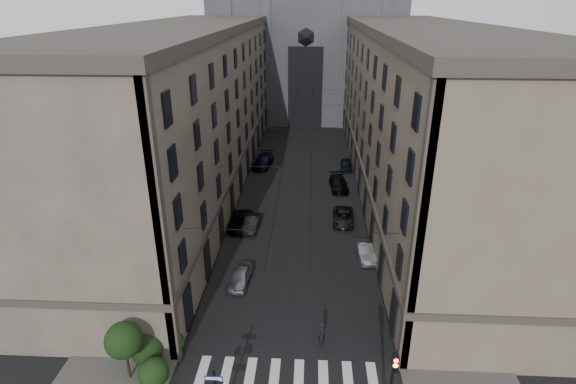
% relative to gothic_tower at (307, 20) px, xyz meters
% --- Properties ---
extents(sidewalk_left, '(7.00, 80.00, 0.15)m').
position_rel_gothic_tower_xyz_m(sidewalk_left, '(-10.50, -38.96, -17.72)').
color(sidewalk_left, '#383533').
rests_on(sidewalk_left, ground).
extents(sidewalk_right, '(7.00, 80.00, 0.15)m').
position_rel_gothic_tower_xyz_m(sidewalk_right, '(10.50, -38.96, -17.72)').
color(sidewalk_right, '#383533').
rests_on(sidewalk_right, ground).
extents(zebra_crossing, '(11.00, 3.20, 0.01)m').
position_rel_gothic_tower_xyz_m(zebra_crossing, '(0.00, -69.96, -17.79)').
color(zebra_crossing, beige).
rests_on(zebra_crossing, ground).
extents(building_left, '(13.60, 60.60, 18.85)m').
position_rel_gothic_tower_xyz_m(building_left, '(-13.44, -38.96, -8.45)').
color(building_left, '#4C433A').
rests_on(building_left, ground).
extents(building_right, '(13.60, 60.60, 18.85)m').
position_rel_gothic_tower_xyz_m(building_right, '(13.44, -38.96, -8.45)').
color(building_right, brown).
rests_on(building_right, ground).
extents(gothic_tower, '(35.00, 23.00, 58.00)m').
position_rel_gothic_tower_xyz_m(gothic_tower, '(0.00, 0.00, 0.00)').
color(gothic_tower, '#2D2D33').
rests_on(gothic_tower, ground).
extents(traffic_light_right, '(0.34, 0.50, 5.20)m').
position_rel_gothic_tower_xyz_m(traffic_light_right, '(5.60, -73.04, -14.51)').
color(traffic_light_right, black).
rests_on(traffic_light_right, ground).
extents(shrub_cluster, '(3.90, 4.40, 3.90)m').
position_rel_gothic_tower_xyz_m(shrub_cluster, '(-8.72, -69.95, -16.00)').
color(shrub_cluster, black).
rests_on(shrub_cluster, sidewalk_left).
extents(tram_wires, '(14.00, 60.00, 0.43)m').
position_rel_gothic_tower_xyz_m(tram_wires, '(0.00, -39.33, -10.55)').
color(tram_wires, black).
rests_on(tram_wires, ground).
extents(car_left_near, '(1.82, 3.87, 1.28)m').
position_rel_gothic_tower_xyz_m(car_left_near, '(-4.28, -60.19, -17.16)').
color(car_left_near, slate).
rests_on(car_left_near, ground).
extents(car_left_midnear, '(1.59, 4.04, 1.31)m').
position_rel_gothic_tower_xyz_m(car_left_midnear, '(-4.59, -50.78, -17.14)').
color(car_left_midnear, black).
rests_on(car_left_midnear, ground).
extents(car_left_midfar, '(2.17, 4.65, 1.29)m').
position_rel_gothic_tower_xyz_m(car_left_midfar, '(-5.81, -50.33, -17.15)').
color(car_left_midfar, black).
rests_on(car_left_midfar, ground).
extents(car_left_far, '(2.90, 5.70, 1.58)m').
position_rel_gothic_tower_xyz_m(car_left_far, '(-5.36, -32.22, -17.01)').
color(car_left_far, black).
rests_on(car_left_far, ground).
extents(car_right_near, '(1.80, 4.12, 1.32)m').
position_rel_gothic_tower_xyz_m(car_right_near, '(6.20, -55.62, -17.14)').
color(car_right_near, slate).
rests_on(car_right_near, ground).
extents(car_right_midnear, '(2.34, 4.70, 1.28)m').
position_rel_gothic_tower_xyz_m(car_right_midnear, '(4.71, -48.85, -17.16)').
color(car_right_midnear, black).
rests_on(car_right_midnear, ground).
extents(car_right_midfar, '(2.41, 5.12, 1.44)m').
position_rel_gothic_tower_xyz_m(car_right_midfar, '(4.67, -39.82, -17.08)').
color(car_right_midfar, black).
rests_on(car_right_midfar, ground).
extents(car_right_far, '(1.80, 3.98, 1.33)m').
position_rel_gothic_tower_xyz_m(car_right_far, '(6.06, -32.83, -17.14)').
color(car_right_far, black).
rests_on(car_right_far, ground).
extents(pedestrian, '(0.61, 0.78, 1.87)m').
position_rel_gothic_tower_xyz_m(pedestrian, '(2.22, -66.96, -16.87)').
color(pedestrian, black).
rests_on(pedestrian, ground).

